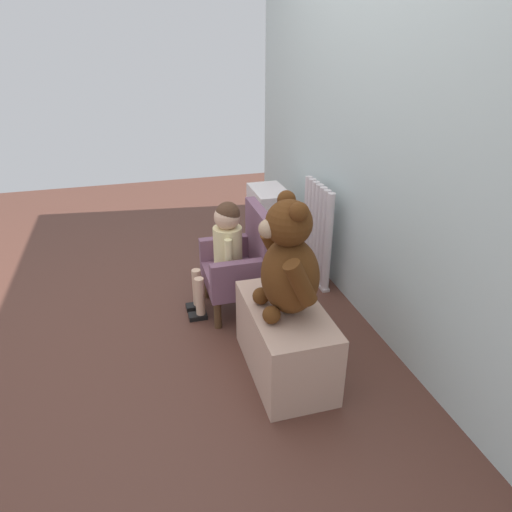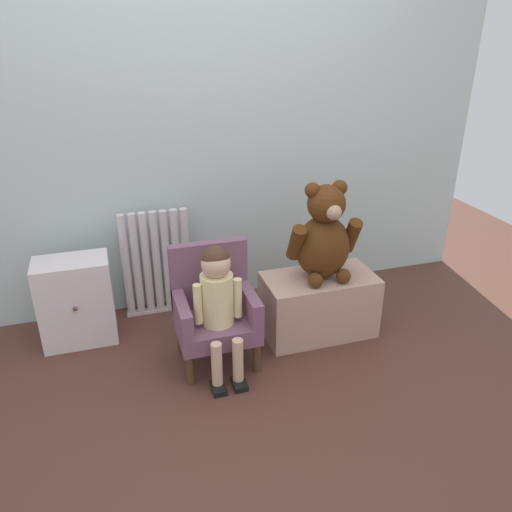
% 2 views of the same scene
% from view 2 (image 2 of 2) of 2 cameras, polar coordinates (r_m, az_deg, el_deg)
% --- Properties ---
extents(ground_plane, '(6.00, 6.00, 0.00)m').
position_cam_2_polar(ground_plane, '(2.46, 0.80, -18.69)').
color(ground_plane, '#502E24').
extents(back_wall, '(3.80, 0.05, 2.40)m').
position_cam_2_polar(back_wall, '(3.08, -6.78, 15.50)').
color(back_wall, silver).
rests_on(back_wall, ground_plane).
extents(radiator, '(0.43, 0.05, 0.68)m').
position_cam_2_polar(radiator, '(3.18, -11.26, -0.86)').
color(radiator, silver).
rests_on(radiator, ground_plane).
extents(small_dresser, '(0.41, 0.27, 0.52)m').
position_cam_2_polar(small_dresser, '(3.05, -19.86, -4.88)').
color(small_dresser, silver).
rests_on(small_dresser, ground_plane).
extents(child_armchair, '(0.42, 0.36, 0.65)m').
position_cam_2_polar(child_armchair, '(2.71, -4.80, -5.94)').
color(child_armchair, '#754D63').
rests_on(child_armchair, ground_plane).
extents(child_figure, '(0.25, 0.35, 0.71)m').
position_cam_2_polar(child_figure, '(2.55, -4.38, -4.32)').
color(child_figure, beige).
rests_on(child_figure, ground_plane).
extents(low_bench, '(0.65, 0.35, 0.37)m').
position_cam_2_polar(low_bench, '(3.00, 7.14, -5.53)').
color(low_bench, tan).
rests_on(low_bench, ground_plane).
extents(large_teddy_bear, '(0.41, 0.29, 0.57)m').
position_cam_2_polar(large_teddy_bear, '(2.81, 7.77, 2.19)').
color(large_teddy_bear, '#4F2A10').
rests_on(large_teddy_bear, low_bench).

